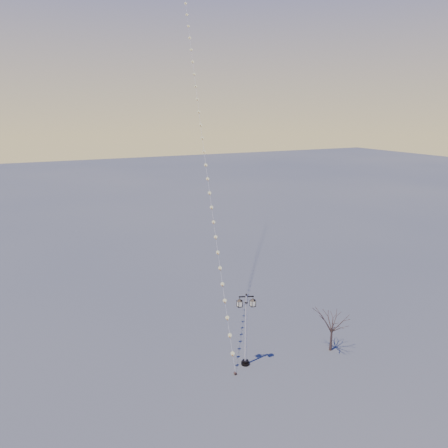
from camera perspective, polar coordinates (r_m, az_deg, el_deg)
ground at (r=32.44m, az=3.26°, el=-19.07°), size 300.00×300.00×0.00m
street_lamp at (r=31.08m, az=3.03°, el=-13.86°), size 1.39×0.84×5.73m
bare_tree at (r=34.13m, az=14.70°, el=-12.92°), size 2.13×2.13×3.54m
kite_train at (r=41.44m, az=-3.63°, el=18.46°), size 7.95×31.22×41.53m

